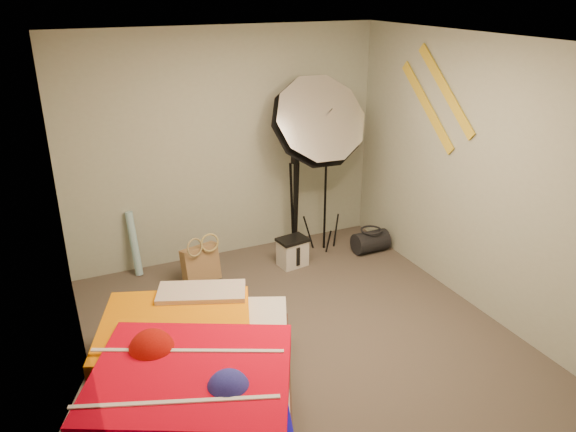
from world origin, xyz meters
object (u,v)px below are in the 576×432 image
wrapping_roll (134,244)px  bed (190,391)px  photo_umbrella (317,123)px  camera_case (293,253)px  duffel_bag (371,242)px  tote_bag (201,265)px  camera_tripod (295,197)px

wrapping_roll → bed: size_ratio=0.28×
photo_umbrella → wrapping_roll: bearing=168.5°
photo_umbrella → bed: bearing=-134.5°
wrapping_roll → camera_case: (1.59, -0.53, -0.20)m
wrapping_roll → duffel_bag: wrapping_roll is taller
duffel_bag → photo_umbrella: bearing=161.8°
tote_bag → duffel_bag: bearing=-18.4°
tote_bag → camera_case: size_ratio=1.32×
tote_bag → photo_umbrella: size_ratio=0.18×
tote_bag → camera_case: 1.02m
wrapping_roll → bed: (-0.07, -2.43, -0.05)m
wrapping_roll → photo_umbrella: (1.93, -0.39, 1.18)m
tote_bag → camera_case: bearing=-18.3°
duffel_bag → camera_tripod: bearing=155.5°
tote_bag → wrapping_roll: 0.76m
camera_case → camera_tripod: bearing=52.2°
camera_case → bed: bed is taller
camera_case → wrapping_roll: bearing=153.2°
tote_bag → camera_tripod: bearing=-3.9°
camera_case → bed: size_ratio=0.12×
duffel_bag → bed: size_ratio=0.16×
photo_umbrella → duffel_bag: bearing=-17.5°
duffel_bag → photo_umbrella: photo_umbrella is taller
wrapping_roll → camera_case: 1.69m
wrapping_roll → camera_case: size_ratio=2.34×
duffel_bag → bed: 3.21m
camera_tripod → wrapping_roll: bearing=172.3°
camera_case → camera_tripod: (0.16, 0.29, 0.53)m
wrapping_roll → camera_case: wrapping_roll is taller
camera_case → tote_bag: bearing=168.1°
bed → camera_tripod: (1.83, 2.19, 0.38)m
bed → camera_case: bearing=48.8°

